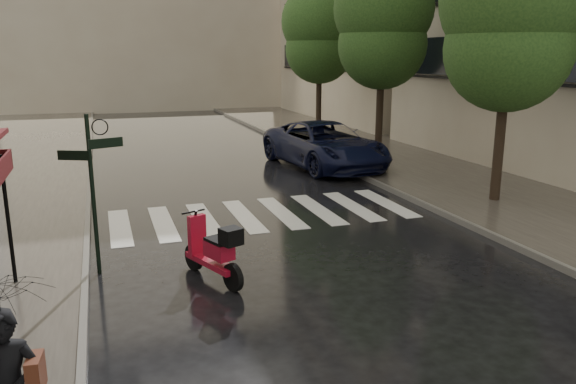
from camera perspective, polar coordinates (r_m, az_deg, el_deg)
ground at (r=8.96m, az=-10.52°, el=-14.03°), size 120.00×120.00×0.00m
sidewalk_far at (r=23.20m, az=10.74°, el=3.38°), size 5.50×60.00×0.12m
curb_near at (r=20.31m, az=-19.50°, el=1.40°), size 0.12×60.00×0.16m
curb_far at (r=21.98m, az=4.34°, el=3.05°), size 0.12×60.00×0.16m
crosswalk at (r=15.02m, az=-2.58°, el=-2.25°), size 7.85×3.20×0.01m
signpost at (r=11.13m, az=-19.27°, el=0.99°), size 1.17×0.29×3.10m
tree_near at (r=16.71m, az=21.75°, el=16.87°), size 3.80×3.80×7.99m
tree_mid at (r=22.52m, az=9.65°, el=17.27°), size 3.80×3.80×8.34m
tree_far at (r=28.96m, az=3.24°, el=16.34°), size 3.80×3.80×8.16m
pedestrian_with_umbrella at (r=6.04m, az=-27.19°, el=-11.14°), size 1.09×1.11×2.46m
scooter at (r=10.59m, az=-7.54°, el=-6.08°), size 0.93×1.77×1.23m
parked_car at (r=21.25m, az=3.74°, el=4.81°), size 3.51×6.40×1.70m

